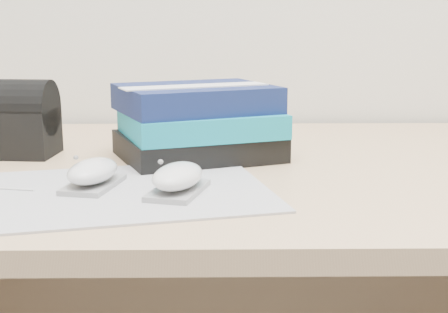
{
  "coord_description": "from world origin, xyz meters",
  "views": [
    {
      "loc": [
        -0.06,
        0.58,
        0.95
      ],
      "look_at": [
        -0.05,
        1.44,
        0.77
      ],
      "focal_mm": 50.0,
      "sensor_mm": 36.0,
      "label": 1
    }
  ],
  "objects_px": {
    "desk": "(248,280)",
    "mouse_rear": "(93,173)",
    "mouse_front": "(178,179)",
    "book_stack": "(198,122)",
    "pouch": "(13,119)"
  },
  "relations": [
    {
      "from": "desk",
      "to": "mouse_front",
      "type": "height_order",
      "value": "mouse_front"
    },
    {
      "from": "mouse_rear",
      "to": "pouch",
      "type": "xyz_separation_m",
      "value": [
        -0.18,
        0.23,
        0.04
      ]
    },
    {
      "from": "desk",
      "to": "mouse_front",
      "type": "bearing_deg",
      "value": -112.73
    },
    {
      "from": "pouch",
      "to": "book_stack",
      "type": "bearing_deg",
      "value": -4.26
    },
    {
      "from": "mouse_front",
      "to": "desk",
      "type": "bearing_deg",
      "value": 67.27
    },
    {
      "from": "mouse_rear",
      "to": "mouse_front",
      "type": "relative_size",
      "value": 0.96
    },
    {
      "from": "mouse_rear",
      "to": "pouch",
      "type": "height_order",
      "value": "pouch"
    },
    {
      "from": "mouse_rear",
      "to": "book_stack",
      "type": "distance_m",
      "value": 0.25
    },
    {
      "from": "desk",
      "to": "book_stack",
      "type": "distance_m",
      "value": 0.31
    },
    {
      "from": "desk",
      "to": "mouse_rear",
      "type": "bearing_deg",
      "value": -134.86
    },
    {
      "from": "desk",
      "to": "book_stack",
      "type": "relative_size",
      "value": 5.26
    },
    {
      "from": "mouse_front",
      "to": "book_stack",
      "type": "distance_m",
      "value": 0.24
    },
    {
      "from": "pouch",
      "to": "mouse_front",
      "type": "bearing_deg",
      "value": -41.23
    },
    {
      "from": "desk",
      "to": "mouse_rear",
      "type": "distance_m",
      "value": 0.41
    },
    {
      "from": "book_stack",
      "to": "pouch",
      "type": "xyz_separation_m",
      "value": [
        -0.32,
        0.02,
        0.0
      ]
    }
  ]
}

